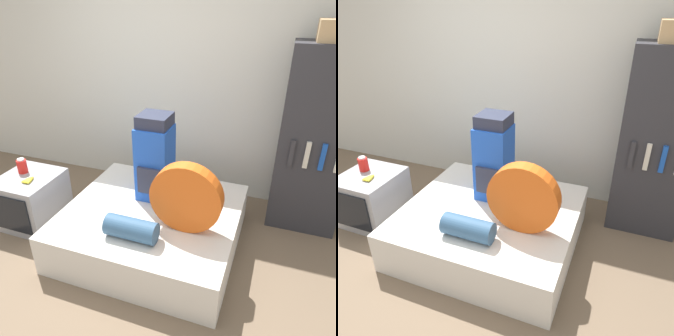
# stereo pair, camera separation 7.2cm
# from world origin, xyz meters

# --- Properties ---
(ground_plane) EXTENTS (16.00, 16.00, 0.00)m
(ground_plane) POSITION_xyz_m (0.00, 0.00, 0.00)
(ground_plane) COLOR brown
(wall_back) EXTENTS (8.00, 0.05, 2.60)m
(wall_back) POSITION_xyz_m (0.00, 1.75, 1.30)
(wall_back) COLOR silver
(wall_back) RESTS_ON ground_plane
(bed) EXTENTS (1.54, 1.43, 0.38)m
(bed) POSITION_xyz_m (0.22, 0.59, 0.19)
(bed) COLOR silver
(bed) RESTS_ON ground_plane
(backpack) EXTENTS (0.30, 0.33, 0.82)m
(backpack) POSITION_xyz_m (0.16, 0.81, 0.78)
(backpack) COLOR blue
(backpack) RESTS_ON bed
(tent_bag) EXTENTS (0.59, 0.13, 0.59)m
(tent_bag) POSITION_xyz_m (0.58, 0.43, 0.68)
(tent_bag) COLOR #E05B19
(tent_bag) RESTS_ON bed
(sleeping_roll) EXTENTS (0.42, 0.18, 0.18)m
(sleeping_roll) POSITION_xyz_m (0.22, 0.16, 0.47)
(sleeping_roll) COLOR #33567A
(sleeping_roll) RESTS_ON bed
(television) EXTENTS (0.54, 0.60, 0.52)m
(television) POSITION_xyz_m (-1.07, 0.49, 0.26)
(television) COLOR #939399
(television) RESTS_ON ground_plane
(canister) EXTENTS (0.09, 0.09, 0.15)m
(canister) POSITION_xyz_m (-1.17, 0.56, 0.59)
(canister) COLOR red
(canister) RESTS_ON television
(banana_bunch) EXTENTS (0.10, 0.13, 0.03)m
(banana_bunch) POSITION_xyz_m (-0.99, 0.43, 0.54)
(banana_bunch) COLOR yellow
(banana_bunch) RESTS_ON television
(bookshelf) EXTENTS (0.64, 0.44, 1.77)m
(bookshelf) POSITION_xyz_m (1.53, 1.42, 0.89)
(bookshelf) COLOR #2D2D33
(bookshelf) RESTS_ON ground_plane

